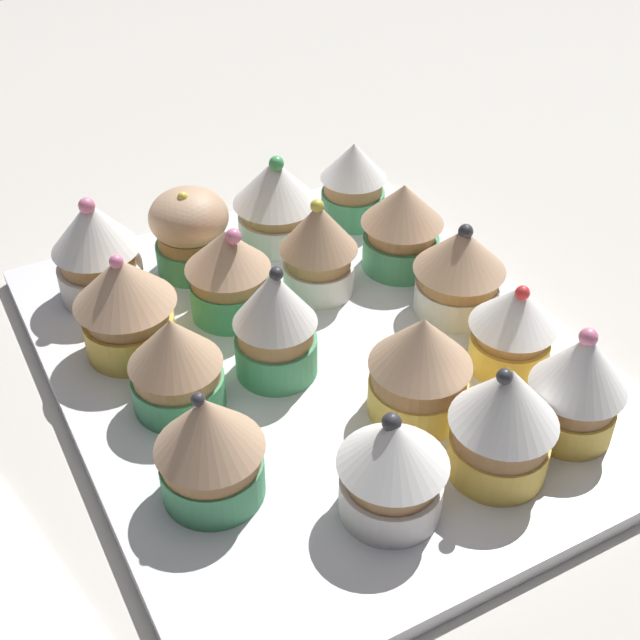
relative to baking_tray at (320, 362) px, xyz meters
The scene contains 19 objects.
ground_plane 2.10cm from the baking_tray, ahead, with size 180.00×180.00×3.00cm, color beige.
baking_tray is the anchor object (origin of this frame).
cupcake_0 18.36cm from the baking_tray, 126.91° to the right, with size 5.38×5.38×6.85cm.
cupcake_1 15.37cm from the baking_tray, 104.58° to the right, with size 6.73×6.73×7.57cm.
cupcake_2 14.73cm from the baking_tray, 75.02° to the right, with size 5.94×5.94×6.95cm.
cupcake_3 17.98cm from the baking_tray, 51.84° to the right, with size 6.26×6.26×8.21cm.
cupcake_4 13.08cm from the baking_tray, 148.00° to the right, with size 6.22×6.22×7.02cm.
cupcake_5 8.74cm from the baking_tray, 117.46° to the right, with size 5.70×5.70×7.59cm.
cupcake_6 8.97cm from the baking_tray, 64.86° to the right, with size 6.01×6.01×7.23cm.
cupcake_7 13.53cm from the baking_tray, 30.99° to the right, with size 6.77×6.77×7.72cm.
cupcake_8 11.80cm from the baking_tray, behind, with size 6.52×6.52×7.00cm.
cupcake_9 5.58cm from the baking_tray, ahead, with size 5.43×5.43×8.12cm.
cupcake_10 10.74cm from the baking_tray, ahead, with size 5.82×5.82×6.66cm.
cupcake_11 13.06cm from the baking_tray, 147.57° to the left, with size 5.72×5.72×6.60cm.
cupcake_12 9.02cm from the baking_tray, 111.07° to the left, with size 6.35×6.35×7.12cm.
cupcake_13 13.99cm from the baking_tray, 35.15° to the left, with size 6.10×6.10×7.34cm.
cupcake_14 17.28cm from the baking_tray, 126.47° to the left, with size 5.73×5.73×7.79cm.
cupcake_15 15.14cm from the baking_tray, 106.59° to the left, with size 6.16×6.16×7.93cm.
cupcake_16 14.26cm from the baking_tray, 78.14° to the left, with size 6.08×6.08×6.88cm.
Camera 1 is at (21.03, 39.18, 38.89)cm, focal length 48.45 mm.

